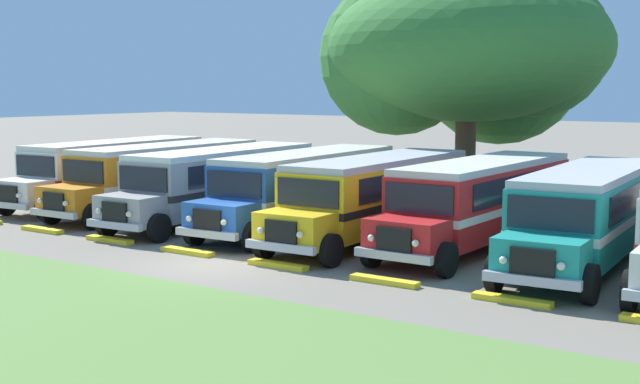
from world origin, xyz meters
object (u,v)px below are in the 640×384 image
at_px(parked_bus_slot_5, 481,199).
at_px(parked_bus_slot_6, 589,211).
at_px(parked_bus_slot_4, 377,193).
at_px(parked_bus_slot_2, 220,181).
at_px(parked_bus_slot_3, 305,186).
at_px(broad_shade_tree, 472,52).
at_px(parked_bus_slot_1, 163,174).
at_px(parked_bus_slot_0, 113,169).

xyz_separation_m(parked_bus_slot_5, parked_bus_slot_6, (3.78, -0.73, 0.00)).
height_order(parked_bus_slot_4, parked_bus_slot_6, same).
xyz_separation_m(parked_bus_slot_2, parked_bus_slot_3, (3.72, 0.50, 0.00)).
distance_m(parked_bus_slot_5, parked_bus_slot_6, 3.85).
bearing_deg(parked_bus_slot_3, parked_bus_slot_2, -85.28).
bearing_deg(parked_bus_slot_4, broad_shade_tree, -172.93).
bearing_deg(parked_bus_slot_5, parked_bus_slot_1, -88.44).
height_order(parked_bus_slot_1, parked_bus_slot_4, same).
bearing_deg(parked_bus_slot_1, parked_bus_slot_2, 80.51).
xyz_separation_m(parked_bus_slot_1, parked_bus_slot_3, (7.37, -0.03, 0.00)).
relative_size(parked_bus_slot_4, broad_shade_tree, 0.77).
relative_size(parked_bus_slot_0, parked_bus_slot_1, 1.01).
distance_m(parked_bus_slot_1, parked_bus_slot_4, 10.75).
bearing_deg(parked_bus_slot_0, parked_bus_slot_3, 84.13).
xyz_separation_m(parked_bus_slot_6, broad_shade_tree, (-9.11, 11.57, 5.25)).
xyz_separation_m(parked_bus_slot_5, broad_shade_tree, (-5.34, 10.84, 5.25)).
distance_m(parked_bus_slot_3, parked_bus_slot_5, 6.94).
height_order(parked_bus_slot_1, parked_bus_slot_3, same).
xyz_separation_m(parked_bus_slot_1, parked_bus_slot_6, (18.07, -0.46, 0.00)).
distance_m(parked_bus_slot_4, parked_bus_slot_5, 3.63).
relative_size(parked_bus_slot_6, broad_shade_tree, 0.77).
xyz_separation_m(parked_bus_slot_1, parked_bus_slot_4, (10.74, -0.47, 0.00)).
bearing_deg(parked_bus_slot_6, parked_bus_slot_3, -96.10).
distance_m(parked_bus_slot_5, broad_shade_tree, 13.17).
bearing_deg(parked_bus_slot_4, parked_bus_slot_3, -99.09).
bearing_deg(parked_bus_slot_6, parked_bus_slot_4, -93.73).
distance_m(parked_bus_slot_6, broad_shade_tree, 15.63).
xyz_separation_m(parked_bus_slot_3, parked_bus_slot_6, (10.71, -0.43, 0.00)).
distance_m(parked_bus_slot_2, parked_bus_slot_5, 10.68).
distance_m(parked_bus_slot_1, parked_bus_slot_5, 14.30).
height_order(parked_bus_slot_1, parked_bus_slot_2, same).
height_order(parked_bus_slot_1, broad_shade_tree, broad_shade_tree).
distance_m(parked_bus_slot_3, parked_bus_slot_4, 3.41).
bearing_deg(parked_bus_slot_0, parked_bus_slot_1, 79.98).
xyz_separation_m(parked_bus_slot_3, parked_bus_slot_4, (3.38, -0.44, 0.00)).
relative_size(parked_bus_slot_0, parked_bus_slot_2, 1.00).
relative_size(parked_bus_slot_2, parked_bus_slot_6, 1.00).
height_order(parked_bus_slot_0, parked_bus_slot_3, same).
bearing_deg(parked_bus_slot_1, broad_shade_tree, 139.89).
bearing_deg(parked_bus_slot_6, parked_bus_slot_0, -96.09).
relative_size(parked_bus_slot_4, parked_bus_slot_5, 1.00).
height_order(parked_bus_slot_0, parked_bus_slot_4, same).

